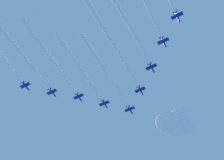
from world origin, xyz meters
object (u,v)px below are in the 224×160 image
Objects in this scene: jet_starboard_inner at (107,34)px; jet_lead at (100,62)px; jet_port_mid at (45,49)px; jet_port_inner at (75,60)px; jet_port_outer at (10,39)px; jet_starboard_mid at (121,11)px.

jet_lead is at bearing 86.24° from jet_starboard_inner.
jet_lead is 40.42m from jet_port_mid.
jet_port_inner is at bearing 2.07° from jet_port_mid.
jet_port_outer is at bearing 157.85° from jet_starboard_inner.
jet_starboard_inner is 47.11m from jet_port_mid.
jet_port_mid is (-38.65, 26.68, 3.68)m from jet_starboard_inner.
jet_port_inner reaches higher than jet_lead.
jet_port_mid reaches higher than jet_starboard_inner.
jet_port_mid is 0.91× the size of jet_port_outer.
jet_lead is 1.00× the size of jet_starboard_mid.
jet_starboard_mid reaches higher than jet_starboard_inner.
jet_port_inner is at bearing 2.07° from jet_port_outer.
jet_starboard_mid is 0.95× the size of jet_port_outer.
jet_lead is 1.04× the size of jet_port_mid.
jet_starboard_mid is 79.88m from jet_port_outer.
jet_lead is 0.94× the size of jet_starboard_inner.
jet_port_outer is at bearing 177.51° from jet_lead.
jet_port_mid is 24.74m from jet_port_outer.
jet_port_mid is (-22.74, -0.82, 1.95)m from jet_port_inner.
jet_starboard_inner is at bearing 99.72° from jet_starboard_mid.
jet_lead is at bearing -5.29° from jet_port_mid.
jet_port_mid is at bearing -177.93° from jet_port_inner.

